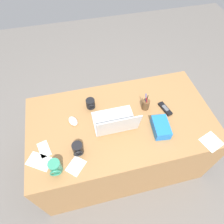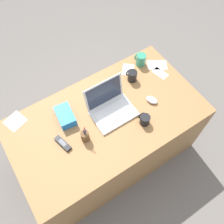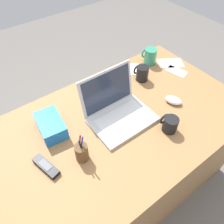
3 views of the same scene
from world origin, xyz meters
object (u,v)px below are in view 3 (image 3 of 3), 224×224
object	(u,v)px
cordless_phone	(46,166)
snack_bag	(51,126)
laptop	(118,110)
coffee_mug_tall	(170,124)
coffee_mug_white	(150,56)
coffee_mug_spare	(142,73)
pen_holder	(82,152)
computer_mouse	(174,100)

from	to	relation	value
cordless_phone	snack_bag	bearing A→B (deg)	56.68
laptop	coffee_mug_tall	world-z (taller)	laptop
coffee_mug_white	coffee_mug_spare	distance (m)	0.20
coffee_mug_tall	pen_holder	xyz separation A→B (m)	(-0.45, 0.12, 0.01)
laptop	coffee_mug_spare	xyz separation A→B (m)	(0.32, 0.16, 0.00)
laptop	pen_holder	xyz separation A→B (m)	(-0.30, -0.11, 0.00)
coffee_mug_spare	laptop	bearing A→B (deg)	-153.12
cordless_phone	snack_bag	xyz separation A→B (m)	(0.12, 0.18, 0.03)
coffee_mug_white	cordless_phone	bearing A→B (deg)	-161.22
computer_mouse	pen_holder	bearing A→B (deg)	157.49
computer_mouse	cordless_phone	xyz separation A→B (m)	(-0.78, 0.06, -0.01)
laptop	cordless_phone	xyz separation A→B (m)	(-0.46, -0.05, -0.04)
coffee_mug_tall	laptop	bearing A→B (deg)	124.12
pen_holder	coffee_mug_tall	bearing A→B (deg)	-15.21
coffee_mug_tall	snack_bag	xyz separation A→B (m)	(-0.50, 0.36, -0.00)
computer_mouse	coffee_mug_spare	distance (m)	0.28
laptop	coffee_mug_white	distance (m)	0.56
computer_mouse	snack_bag	distance (m)	0.71
coffee_mug_white	pen_holder	xyz separation A→B (m)	(-0.79, -0.38, -0.01)
pen_holder	coffee_mug_spare	bearing A→B (deg)	23.95
coffee_mug_spare	snack_bag	world-z (taller)	coffee_mug_spare
laptop	cordless_phone	size ratio (longest dim) A/B	2.21
snack_bag	computer_mouse	bearing A→B (deg)	-19.70
laptop	pen_holder	size ratio (longest dim) A/B	1.92
laptop	pen_holder	world-z (taller)	laptop
computer_mouse	coffee_mug_white	world-z (taller)	coffee_mug_white
coffee_mug_tall	pen_holder	world-z (taller)	pen_holder
coffee_mug_white	coffee_mug_spare	world-z (taller)	coffee_mug_white
laptop	computer_mouse	distance (m)	0.35
computer_mouse	pen_holder	distance (m)	0.62
computer_mouse	snack_bag	bearing A→B (deg)	137.83
coffee_mug_white	laptop	bearing A→B (deg)	-151.38
laptop	computer_mouse	bearing A→B (deg)	-18.74
coffee_mug_tall	cordless_phone	size ratio (longest dim) A/B	0.57
coffee_mug_spare	pen_holder	world-z (taller)	pen_holder
cordless_phone	pen_holder	bearing A→B (deg)	-19.32
coffee_mug_white	coffee_mug_tall	distance (m)	0.60
computer_mouse	coffee_mug_spare	xyz separation A→B (m)	(-0.01, 0.27, 0.03)
cordless_phone	pen_holder	xyz separation A→B (m)	(0.16, -0.06, 0.04)
computer_mouse	coffee_mug_tall	xyz separation A→B (m)	(-0.17, -0.12, 0.03)
coffee_mug_tall	cordless_phone	bearing A→B (deg)	163.70
coffee_mug_tall	computer_mouse	bearing A→B (deg)	35.95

